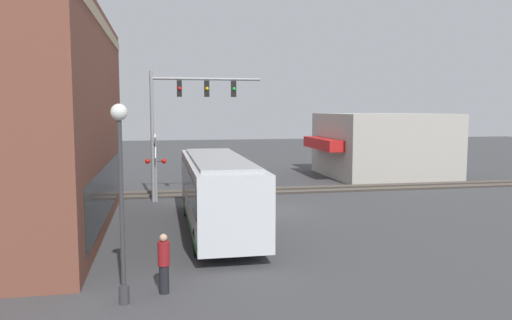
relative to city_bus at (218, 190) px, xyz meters
name	(u,v)px	position (x,y,z in m)	size (l,w,h in m)	color
ground_plane	(264,211)	(3.64, -2.80, -1.76)	(120.00, 120.00, 0.00)	#424244
brick_building	(6,121)	(1.73, 8.74, 2.95)	(16.85, 8.16, 9.41)	brown
shop_building	(382,145)	(15.04, -14.49, 0.68)	(9.13, 9.69, 4.86)	#B2ADA3
city_bus	(218,190)	(0.00, 0.00, 0.00)	(10.82, 2.59, 3.18)	silver
traffic_signal_gantry	(184,107)	(7.25, 1.04, 3.57)	(0.42, 6.19, 7.29)	gray
crossing_signal	(156,161)	(7.35, 2.65, 0.54)	(1.41, 1.18, 3.81)	gray
streetlamp	(121,187)	(-7.62, 3.41, 1.42)	(0.44, 0.44, 5.35)	#38383A
rail_track_near	(245,192)	(9.64, -2.80, -1.73)	(2.60, 60.00, 0.15)	#332D28
parked_car_silver	(230,171)	(15.11, -2.60, -1.07)	(4.31, 1.82, 1.48)	#B7B7BC
parked_car_grey	(219,162)	(21.65, -2.60, -1.07)	(4.74, 1.82, 1.48)	slate
pedestrian_by_lamp	(164,263)	(-7.05, 2.34, -0.88)	(0.34, 0.34, 1.72)	black
pedestrian_near_bus	(258,207)	(0.59, -1.85, -0.92)	(0.34, 0.34, 1.64)	black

